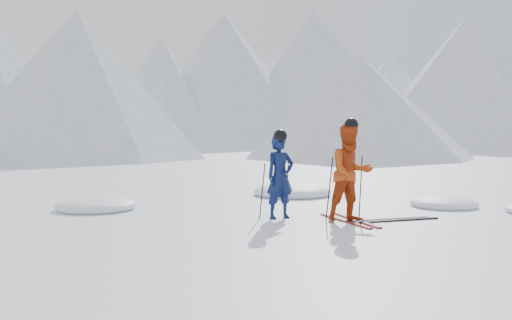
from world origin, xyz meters
name	(u,v)px	position (x,y,z in m)	size (l,w,h in m)	color
ground	(364,216)	(0.00, 0.00, 0.00)	(160.00, 160.00, 0.00)	white
mountain_range	(195,71)	(5.71, 35.31, 6.72)	(106.15, 62.94, 15.53)	#B2BCD1
skier_blue	(280,177)	(-1.64, 0.29, 0.78)	(0.57, 0.38, 1.57)	#0B1845
skier_red	(351,173)	(-0.58, -0.48, 0.89)	(0.86, 0.67, 1.77)	#B4390E
pole_blue_left	(262,191)	(-1.94, 0.44, 0.52)	(0.02, 0.02, 1.05)	black
pole_blue_right	(287,189)	(-1.39, 0.54, 0.52)	(0.02, 0.02, 1.05)	black
pole_red_left	(329,188)	(-0.88, -0.23, 0.59)	(0.02, 0.02, 1.18)	black
pole_red_right	(361,188)	(-0.28, -0.33, 0.59)	(0.02, 0.02, 1.18)	black
ski_worn_left	(345,221)	(-0.70, -0.48, 0.01)	(0.09, 1.70, 0.03)	black
ski_worn_right	(356,220)	(-0.46, -0.48, 0.01)	(0.09, 1.70, 0.03)	black
ski_loose_a	(388,219)	(0.14, -0.61, 0.01)	(0.09, 1.70, 0.03)	black
ski_loose_b	(397,220)	(0.24, -0.76, 0.01)	(0.09, 1.70, 0.03)	black
snow_lumps	(293,202)	(-0.45, 2.32, 0.00)	(9.68, 6.16, 0.44)	white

